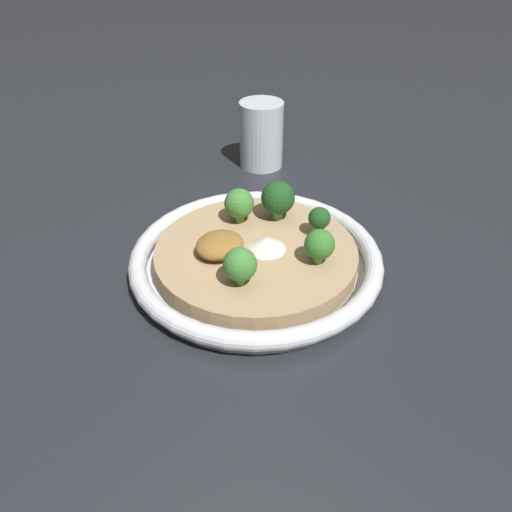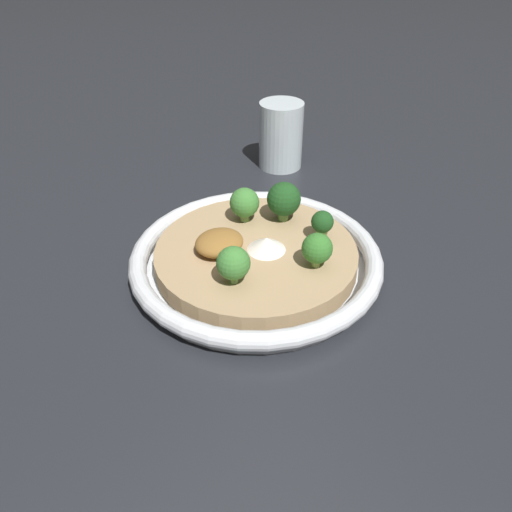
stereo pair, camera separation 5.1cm
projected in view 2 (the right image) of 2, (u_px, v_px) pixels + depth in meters
name	position (u px, v px, depth m)	size (l,w,h in m)	color
ground_plane	(256.00, 269.00, 0.59)	(6.00, 6.00, 0.00)	#23262B
risotto_bowl	(256.00, 258.00, 0.58)	(0.29, 0.29, 0.03)	silver
cheese_sprinkle	(266.00, 244.00, 0.56)	(0.04, 0.04, 0.02)	white
crispy_onion_garnish	(219.00, 243.00, 0.56)	(0.06, 0.05, 0.02)	olive
broccoli_back	(317.00, 249.00, 0.53)	(0.03, 0.03, 0.04)	#84A856
broccoli_front	(245.00, 203.00, 0.60)	(0.04, 0.04, 0.04)	#668E47
broccoli_right	(233.00, 263.00, 0.50)	(0.04, 0.04, 0.04)	#668E47
broccoli_back_left	(322.00, 224.00, 0.57)	(0.03, 0.03, 0.04)	#759E4C
broccoli_left	(284.00, 200.00, 0.60)	(0.04, 0.04, 0.05)	#668E47
drinking_glass	(281.00, 135.00, 0.78)	(0.07, 0.07, 0.10)	silver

